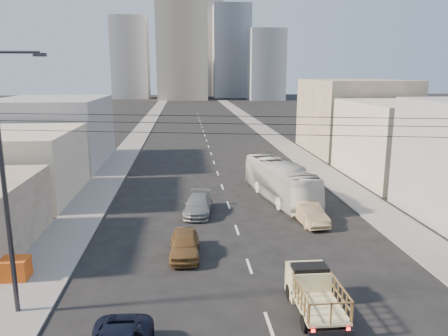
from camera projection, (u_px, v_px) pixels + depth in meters
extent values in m
cube|color=gray|center=(142.00, 130.00, 84.54)|extent=(3.50, 180.00, 0.12)
cube|color=gray|center=(262.00, 129.00, 86.63)|extent=(3.50, 180.00, 0.12)
cube|color=silver|center=(269.00, 324.00, 19.45)|extent=(0.15, 2.00, 0.01)
cube|color=silver|center=(249.00, 266.00, 25.28)|extent=(0.15, 2.00, 0.01)
cube|color=silver|center=(237.00, 230.00, 31.12)|extent=(0.15, 2.00, 0.01)
cube|color=silver|center=(228.00, 205.00, 36.96)|extent=(0.15, 2.00, 0.01)
cube|color=silver|center=(222.00, 187.00, 42.79)|extent=(0.15, 2.00, 0.01)
cube|color=silver|center=(218.00, 173.00, 48.63)|extent=(0.15, 2.00, 0.01)
cube|color=silver|center=(214.00, 162.00, 54.47)|extent=(0.15, 2.00, 0.01)
cube|color=silver|center=(211.00, 154.00, 60.30)|extent=(0.15, 2.00, 0.01)
cube|color=silver|center=(209.00, 147.00, 66.14)|extent=(0.15, 2.00, 0.01)
cube|color=silver|center=(206.00, 141.00, 71.98)|extent=(0.15, 2.00, 0.01)
cube|color=silver|center=(205.00, 135.00, 77.81)|extent=(0.15, 2.00, 0.01)
cube|color=silver|center=(203.00, 131.00, 83.65)|extent=(0.15, 2.00, 0.01)
cube|color=silver|center=(202.00, 127.00, 89.49)|extent=(0.15, 2.00, 0.01)
cube|color=silver|center=(201.00, 124.00, 95.32)|extent=(0.15, 2.00, 0.01)
cube|color=silver|center=(200.00, 121.00, 101.16)|extent=(0.15, 2.00, 0.01)
cube|color=silver|center=(199.00, 118.00, 107.00)|extent=(0.15, 2.00, 0.01)
cube|color=silver|center=(198.00, 116.00, 112.83)|extent=(0.15, 2.00, 0.01)
cube|color=silver|center=(197.00, 114.00, 118.67)|extent=(0.15, 2.00, 0.01)
cube|color=beige|center=(320.00, 307.00, 19.53)|extent=(1.90, 3.00, 0.12)
cube|color=beige|center=(308.00, 281.00, 21.42)|extent=(1.90, 1.60, 1.50)
cube|color=black|center=(309.00, 272.00, 21.05)|extent=(1.70, 0.90, 0.70)
cube|color=#2D2D33|center=(331.00, 333.00, 18.09)|extent=(1.90, 0.12, 0.22)
cube|color=#FF0C0C|center=(313.00, 331.00, 17.99)|extent=(0.15, 0.05, 0.12)
cube|color=#FF0C0C|center=(348.00, 329.00, 18.12)|extent=(0.15, 0.05, 0.12)
cylinder|color=black|center=(290.00, 292.00, 21.57)|extent=(0.25, 0.76, 0.76)
cylinder|color=black|center=(323.00, 290.00, 21.72)|extent=(0.25, 0.76, 0.76)
cylinder|color=black|center=(305.00, 323.00, 18.84)|extent=(0.25, 0.76, 0.76)
cylinder|color=black|center=(343.00, 321.00, 18.99)|extent=(0.25, 0.76, 0.76)
imported|color=silver|center=(280.00, 181.00, 38.49)|extent=(4.59, 12.18, 3.31)
imported|color=brown|center=(185.00, 244.00, 26.55)|extent=(1.88, 4.46, 1.51)
imported|color=tan|center=(309.00, 213.00, 32.44)|extent=(2.12, 4.75, 1.51)
imported|color=slate|center=(198.00, 205.00, 34.55)|extent=(2.69, 5.24, 1.45)
cylinder|color=#2D2D33|center=(4.00, 189.00, 19.09)|extent=(0.22, 0.22, 12.00)
cylinder|color=#2D2D33|center=(15.00, 52.00, 17.93)|extent=(2.00, 0.12, 0.12)
cube|color=#2D2D33|center=(40.00, 55.00, 18.04)|extent=(0.50, 0.25, 0.15)
cylinder|color=black|center=(277.00, 117.00, 16.97)|extent=(23.01, 5.02, 0.02)
cylinder|color=black|center=(277.00, 124.00, 17.03)|extent=(23.01, 5.02, 0.02)
cylinder|color=black|center=(276.00, 135.00, 17.12)|extent=(23.01, 5.02, 0.02)
cube|color=#D15013|center=(12.00, 275.00, 23.47)|extent=(1.80, 1.20, 0.38)
cube|color=#D15013|center=(11.00, 269.00, 23.39)|extent=(1.80, 1.20, 0.38)
cube|color=#D15013|center=(11.00, 262.00, 23.31)|extent=(1.80, 1.20, 0.38)
cube|color=#C2B59D|center=(406.00, 141.00, 45.61)|extent=(11.00, 14.00, 8.00)
cube|color=gray|center=(353.00, 116.00, 61.01)|extent=(12.00, 16.00, 10.00)
cube|color=#C2B59D|center=(10.00, 165.00, 38.52)|extent=(11.00, 12.00, 6.00)
cube|color=gray|center=(53.00, 131.00, 52.85)|extent=(12.00, 16.00, 8.00)
cube|color=gray|center=(181.00, 24.00, 176.09)|extent=(20.00, 20.00, 60.00)
cube|color=gray|center=(231.00, 52.00, 194.78)|extent=(16.00, 16.00, 40.00)
cube|color=gray|center=(131.00, 58.00, 186.65)|extent=(15.00, 15.00, 34.00)
cube|color=gray|center=(203.00, 49.00, 207.88)|extent=(18.00, 18.00, 44.00)
cube|color=gray|center=(266.00, 65.00, 177.67)|extent=(14.00, 14.00, 28.00)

